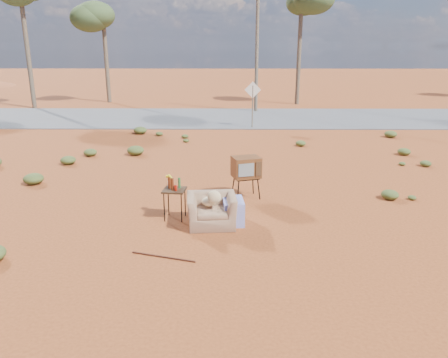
{
  "coord_description": "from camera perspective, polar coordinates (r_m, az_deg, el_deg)",
  "views": [
    {
      "loc": [
        0.33,
        -8.82,
        3.77
      ],
      "look_at": [
        0.25,
        0.9,
        0.8
      ],
      "focal_mm": 35.0,
      "sensor_mm": 36.0,
      "label": 1
    }
  ],
  "objects": [
    {
      "name": "side_table",
      "position": [
        9.84,
        -6.67,
        -1.14
      ],
      "size": [
        0.54,
        0.54,
        0.99
      ],
      "rotation": [
        0.0,
        0.0,
        -0.11
      ],
      "color": "#352213",
      "rests_on": "ground"
    },
    {
      "name": "road_sign",
      "position": [
        20.98,
        3.76,
        10.73
      ],
      "size": [
        0.78,
        0.06,
        2.19
      ],
      "color": "brown",
      "rests_on": "ground"
    },
    {
      "name": "scrub_patch",
      "position": [
        13.77,
        -4.34,
        1.64
      ],
      "size": [
        17.49,
        8.07,
        0.33
      ],
      "color": "#495927",
      "rests_on": "ground"
    },
    {
      "name": "highway",
      "position": [
        24.12,
        -0.29,
        8.03
      ],
      "size": [
        140.0,
        7.0,
        0.04
      ],
      "primitive_type": "cube",
      "color": "#565659",
      "rests_on": "ground"
    },
    {
      "name": "eucalyptus_center",
      "position": [
        30.3,
        10.1,
        21.76
      ],
      "size": [
        3.2,
        3.2,
        7.6
      ],
      "color": "brown",
      "rests_on": "ground"
    },
    {
      "name": "utility_pole_center",
      "position": [
        26.38,
        4.34,
        17.74
      ],
      "size": [
        1.4,
        0.2,
        8.0
      ],
      "color": "brown",
      "rests_on": "ground"
    },
    {
      "name": "rusty_bar",
      "position": [
        8.31,
        -7.94,
        -10.03
      ],
      "size": [
        1.23,
        0.41,
        0.03
      ],
      "primitive_type": "cylinder",
      "rotation": [
        0.0,
        1.57,
        -0.3
      ],
      "color": "#4C2014",
      "rests_on": "ground"
    },
    {
      "name": "tv_unit",
      "position": [
        11.11,
        2.91,
        1.48
      ],
      "size": [
        0.8,
        0.71,
        1.08
      ],
      "rotation": [
        0.0,
        0.0,
        0.3
      ],
      "color": "black",
      "rests_on": "ground"
    },
    {
      "name": "eucalyptus_near_left",
      "position": [
        31.97,
        -15.5,
        19.41
      ],
      "size": [
        3.2,
        3.2,
        6.6
      ],
      "color": "brown",
      "rests_on": "ground"
    },
    {
      "name": "armchair",
      "position": [
        9.52,
        -1.09,
        -3.57
      ],
      "size": [
        1.28,
        0.89,
        0.92
      ],
      "rotation": [
        0.0,
        0.0,
        0.09
      ],
      "color": "#8B674B",
      "rests_on": "ground"
    },
    {
      "name": "ground",
      "position": [
        9.6,
        -1.53,
        -6.15
      ],
      "size": [
        140.0,
        140.0,
        0.0
      ],
      "primitive_type": "plane",
      "color": "#98471E",
      "rests_on": "ground"
    }
  ]
}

